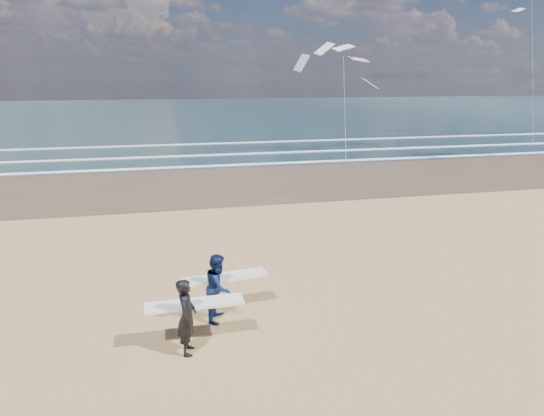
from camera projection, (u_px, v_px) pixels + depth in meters
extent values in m
cube|color=#4D3A29|center=(483.00, 169.00, 32.12)|extent=(220.00, 12.00, 0.01)
cube|color=#182F36|center=(283.00, 112.00, 82.87)|extent=(220.00, 100.00, 0.02)
cube|color=white|center=(443.00, 156.00, 36.62)|extent=(220.00, 0.50, 0.05)
cube|color=white|center=(412.00, 148.00, 41.04)|extent=(220.00, 0.50, 0.05)
cube|color=white|center=(379.00, 138.00, 47.15)|extent=(220.00, 0.50, 0.05)
imported|color=black|center=(187.00, 317.00, 10.57)|extent=(0.51, 0.69, 1.75)
cube|color=white|center=(195.00, 304.00, 10.91)|extent=(2.21, 0.55, 0.07)
imported|color=#0B1942|center=(219.00, 287.00, 12.08)|extent=(0.90, 1.01, 1.72)
cube|color=white|center=(225.00, 277.00, 12.43)|extent=(2.25, 0.81, 0.07)
cube|color=slate|center=(346.00, 161.00, 34.72)|extent=(0.12, 0.12, 0.10)
cube|color=slate|center=(533.00, 140.00, 45.84)|extent=(0.12, 0.12, 0.10)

